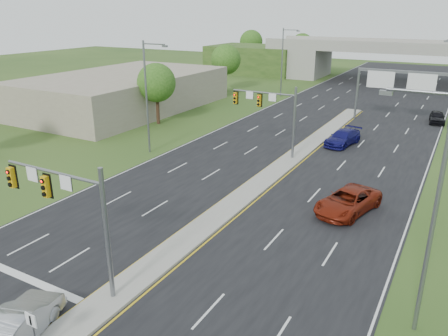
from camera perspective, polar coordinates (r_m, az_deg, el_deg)
name	(u,v)px	position (r m, az deg, el deg)	size (l,w,h in m)	color
ground	(114,298)	(23.57, -14.23, -16.18)	(240.00, 240.00, 0.00)	#294719
road	(323,135)	(52.10, 12.81, 4.25)	(24.00, 160.00, 0.02)	black
median	(284,164)	(41.18, 7.90, 0.52)	(2.00, 54.00, 0.16)	gray
lane_markings	(300,148)	(46.68, 9.90, 2.65)	(23.72, 160.00, 0.01)	gold
signal_mast_near	(69,204)	(22.69, -19.57, -4.47)	(6.62, 0.60, 7.00)	slate
signal_mast_far	(272,109)	(42.46, 6.31, 7.67)	(6.62, 0.60, 7.00)	slate
keep_right_sign	(33,328)	(20.40, -23.70, -18.54)	(0.60, 0.13, 2.20)	slate
sign_gantry	(403,82)	(59.29, 22.36, 10.31)	(11.58, 0.44, 6.67)	slate
overpass	(393,64)	(94.89, 21.18, 12.52)	(80.00, 14.00, 8.10)	gray
lightpole_l_mid	(148,93)	(43.64, -9.92, 9.68)	(2.85, 0.25, 11.00)	slate
lightpole_l_far	(283,59)	(73.91, 7.75, 13.89)	(2.85, 0.25, 11.00)	slate
lightpole_r_near	(431,206)	(19.84, 25.39, -4.49)	(2.85, 0.25, 11.00)	slate
tree_l_near	(156,83)	(55.63, -8.83, 10.94)	(4.80, 4.80, 7.60)	#382316
tree_l_mid	(226,60)	(78.53, 0.25, 13.98)	(5.20, 5.20, 8.12)	#382316
tree_back_a	(251,42)	(119.45, 3.57, 16.14)	(6.00, 6.00, 8.85)	#382316
tree_back_b	(302,45)	(114.10, 10.14, 15.54)	(5.60, 5.60, 8.32)	#382316
commercial_building	(123,91)	(66.20, -12.99, 9.73)	(18.00, 30.00, 5.00)	gray
car_silver	(18,325)	(21.96, -25.34, -18.00)	(1.74, 4.98, 1.64)	#A0A2A8
car_far_a	(348,201)	(32.36, 15.87, -4.19)	(2.75, 5.96, 1.66)	maroon
car_far_b	(343,138)	(48.45, 15.26, 3.85)	(2.23, 5.48, 1.59)	#0E0D52
car_far_c	(437,117)	(62.46, 26.09, 6.00)	(1.79, 4.45, 1.52)	black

